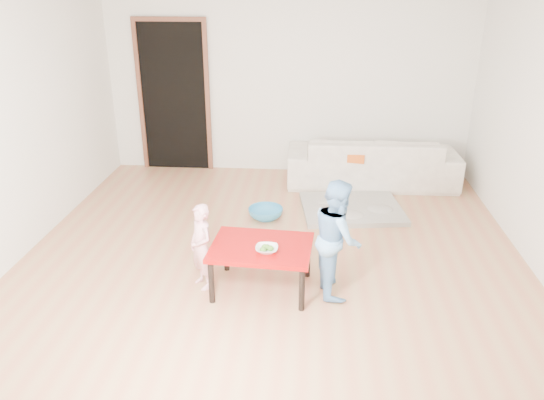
# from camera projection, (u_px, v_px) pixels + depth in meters

# --- Properties ---
(floor) EXTENTS (5.00, 5.00, 0.01)m
(floor) POSITION_uv_depth(u_px,v_px,m) (274.00, 251.00, 5.44)
(floor) COLOR #BC7550
(floor) RESTS_ON ground
(back_wall) EXTENTS (5.00, 0.02, 2.60)m
(back_wall) POSITION_uv_depth(u_px,v_px,m) (288.00, 80.00, 7.23)
(back_wall) COLOR white
(back_wall) RESTS_ON floor
(left_wall) EXTENTS (0.02, 5.00, 2.60)m
(left_wall) POSITION_uv_depth(u_px,v_px,m) (16.00, 122.00, 5.12)
(left_wall) COLOR white
(left_wall) RESTS_ON floor
(doorway) EXTENTS (1.02, 0.08, 2.11)m
(doorway) POSITION_uv_depth(u_px,v_px,m) (174.00, 98.00, 7.44)
(doorway) COLOR brown
(doorway) RESTS_ON back_wall
(sofa) EXTENTS (2.25, 0.91, 0.65)m
(sofa) POSITION_uv_depth(u_px,v_px,m) (372.00, 160.00, 7.10)
(sofa) COLOR white
(sofa) RESTS_ON floor
(cushion) EXTENTS (0.46, 0.42, 0.11)m
(cushion) POSITION_uv_depth(u_px,v_px,m) (350.00, 154.00, 6.82)
(cushion) COLOR orange
(cushion) RESTS_ON sofa
(red_table) EXTENTS (0.92, 0.71, 0.44)m
(red_table) POSITION_uv_depth(u_px,v_px,m) (262.00, 267.00, 4.70)
(red_table) COLOR #9B0808
(red_table) RESTS_ON floor
(bowl) EXTENTS (0.19, 0.19, 0.05)m
(bowl) POSITION_uv_depth(u_px,v_px,m) (267.00, 249.00, 4.50)
(bowl) COLOR white
(bowl) RESTS_ON red_table
(broccoli) EXTENTS (0.12, 0.12, 0.06)m
(broccoli) POSITION_uv_depth(u_px,v_px,m) (267.00, 249.00, 4.50)
(broccoli) COLOR #2D5919
(broccoli) RESTS_ON red_table
(child_pink) EXTENTS (0.33, 0.34, 0.80)m
(child_pink) POSITION_uv_depth(u_px,v_px,m) (201.00, 247.00, 4.67)
(child_pink) COLOR #F46F7D
(child_pink) RESTS_ON floor
(child_blue) EXTENTS (0.47, 0.57, 1.05)m
(child_blue) POSITION_uv_depth(u_px,v_px,m) (337.00, 238.00, 4.56)
(child_blue) COLOR #67B1EF
(child_blue) RESTS_ON floor
(basin) EXTENTS (0.40, 0.40, 0.13)m
(basin) POSITION_uv_depth(u_px,v_px,m) (266.00, 213.00, 6.15)
(basin) COLOR teal
(basin) RESTS_ON floor
(blanket) EXTENTS (1.28, 1.12, 0.06)m
(blanket) POSITION_uv_depth(u_px,v_px,m) (352.00, 208.00, 6.36)
(blanket) COLOR gray
(blanket) RESTS_ON floor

